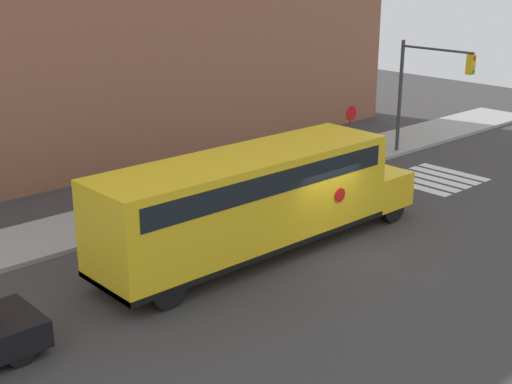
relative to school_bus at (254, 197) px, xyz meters
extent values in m
plane|color=#3A3838|center=(1.95, -1.24, -1.81)|extent=(60.00, 60.00, 0.00)
cube|color=#9E9E99|center=(1.95, 5.26, -1.73)|extent=(44.00, 3.00, 0.15)
cube|color=#935B42|center=(1.95, 11.76, 4.04)|extent=(32.00, 4.00, 11.70)
cube|color=white|center=(9.07, 0.76, -1.80)|extent=(0.50, 3.20, 0.01)
cube|color=white|center=(9.77, 0.76, -1.80)|extent=(0.50, 3.20, 0.01)
cube|color=white|center=(10.47, 0.76, -1.80)|extent=(0.50, 3.20, 0.01)
cube|color=white|center=(11.17, 0.76, -1.80)|extent=(0.50, 3.20, 0.01)
cube|color=white|center=(11.87, 0.76, -1.80)|extent=(0.50, 3.20, 0.01)
cube|color=yellow|center=(-0.32, 0.00, -0.01)|extent=(9.67, 2.50, 2.69)
cube|color=yellow|center=(5.36, 0.00, -0.78)|extent=(1.68, 2.50, 1.16)
cube|color=black|center=(-0.32, 0.00, -1.28)|extent=(9.67, 2.54, 0.16)
cube|color=black|center=(-0.32, 0.00, 0.78)|extent=(8.90, 2.53, 0.64)
cylinder|color=red|center=(2.34, -1.29, -0.15)|extent=(0.44, 0.02, 0.44)
cylinder|color=black|center=(5.27, 1.08, -1.31)|extent=(1.00, 0.30, 1.00)
cylinder|color=black|center=(5.27, -1.08, -1.31)|extent=(1.00, 0.30, 1.00)
cylinder|color=black|center=(-3.96, 1.08, -1.31)|extent=(1.00, 0.30, 1.00)
cylinder|color=black|center=(-3.96, -1.08, -1.31)|extent=(1.00, 0.30, 1.00)
cylinder|color=black|center=(-7.92, -1.12, -1.49)|extent=(0.64, 0.22, 0.64)
cylinder|color=#38383A|center=(9.16, 4.18, -0.62)|extent=(0.07, 0.07, 2.37)
cylinder|color=red|center=(9.16, 4.13, 0.53)|extent=(0.64, 0.03, 0.64)
cylinder|color=#38383A|center=(12.53, 4.20, 0.73)|extent=(0.16, 0.16, 5.08)
cylinder|color=#38383A|center=(12.53, 2.47, 3.02)|extent=(0.10, 3.46, 0.10)
cube|color=yellow|center=(12.53, 0.84, 2.57)|extent=(0.28, 0.28, 0.80)
cylinder|color=red|center=(12.53, 0.69, 2.83)|extent=(0.18, 0.02, 0.18)
cylinder|color=#EAB214|center=(12.53, 0.69, 2.57)|extent=(0.18, 0.02, 0.18)
cylinder|color=green|center=(12.53, 0.69, 2.31)|extent=(0.18, 0.02, 0.18)
camera|label=1|loc=(-13.28, -14.68, 6.74)|focal=50.00mm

